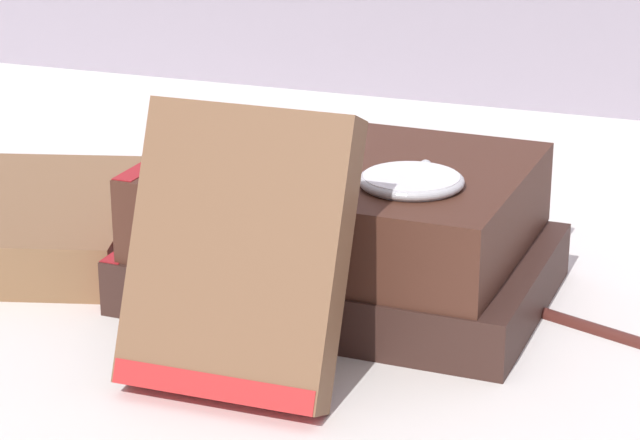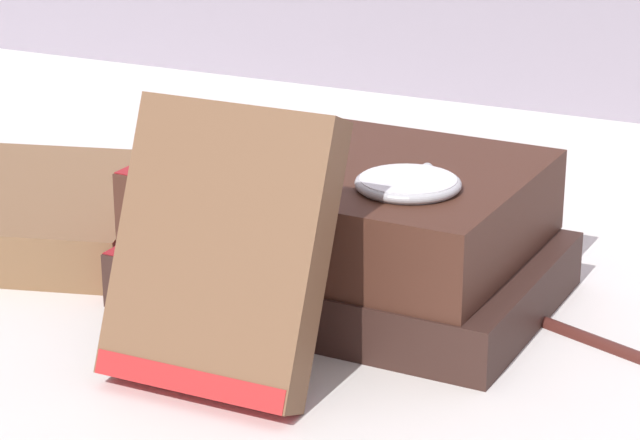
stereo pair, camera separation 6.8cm
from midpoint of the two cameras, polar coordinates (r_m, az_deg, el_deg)
ground_plane at (r=0.76m, az=3.88°, el=-3.65°), size 3.00×3.00×0.00m
book_flat_bottom at (r=0.77m, az=3.34°, el=-2.08°), size 0.23×0.16×0.03m
book_flat_top at (r=0.76m, az=3.32°, el=0.80°), size 0.21×0.17×0.05m
book_leaning_front at (r=0.65m, az=-1.31°, el=-1.77°), size 0.11×0.08×0.14m
pocket_watch at (r=0.71m, az=6.55°, el=1.52°), size 0.06×0.06×0.01m
reading_glasses at (r=0.91m, az=4.78°, el=0.49°), size 0.10×0.06×0.00m
fountain_pen at (r=0.73m, az=15.14°, el=-5.15°), size 0.12×0.05×0.01m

